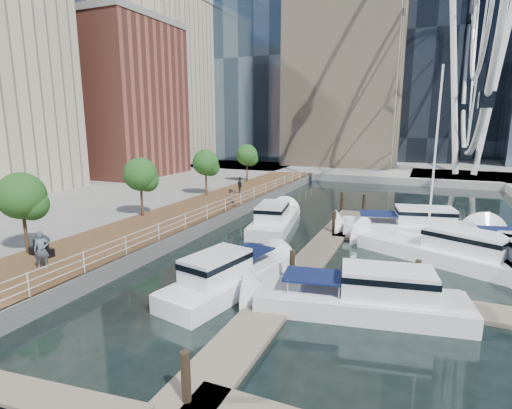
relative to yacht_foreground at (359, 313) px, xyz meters
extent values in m
plane|color=black|center=(-6.77, -6.07, 0.00)|extent=(520.00, 520.00, 0.00)
cube|color=brown|center=(-15.77, 8.93, 0.50)|extent=(6.00, 60.00, 1.00)
cube|color=#595954|center=(-12.77, 8.93, 0.50)|extent=(0.25, 60.00, 1.00)
cube|color=gray|center=(-6.77, 95.93, 0.50)|extent=(200.00, 114.00, 1.00)
cube|color=gray|center=(7.23, 45.93, 0.50)|extent=(14.00, 12.00, 1.00)
cube|color=#6D6051|center=(-3.77, 3.93, 0.10)|extent=(2.00, 32.00, 0.20)
cube|color=#6D6051|center=(2.23, 1.93, 0.10)|extent=(12.00, 2.00, 0.20)
cube|color=#6D6051|center=(2.23, 11.93, 0.10)|extent=(12.00, 2.00, 0.20)
cube|color=brown|center=(-36.77, 27.93, 11.00)|extent=(12.00, 14.00, 20.00)
cube|color=#BCAD8E|center=(-42.77, 43.93, 15.00)|extent=(14.00, 16.00, 28.00)
cylinder|color=white|center=(4.73, 45.93, 14.00)|extent=(0.80, 0.80, 26.00)
cylinder|color=white|center=(9.73, 45.93, 14.00)|extent=(0.80, 0.80, 26.00)
cylinder|color=#3F2B1C|center=(-18.17, -2.07, 2.20)|extent=(0.20, 0.20, 2.40)
sphere|color=#265B1E|center=(-18.17, -2.07, 4.30)|extent=(2.60, 2.60, 2.60)
cylinder|color=#3F2B1C|center=(-18.17, 7.93, 2.20)|extent=(0.20, 0.20, 2.40)
sphere|color=#265B1E|center=(-18.17, 7.93, 4.30)|extent=(2.60, 2.60, 2.60)
cylinder|color=#3F2B1C|center=(-18.17, 17.93, 2.20)|extent=(0.20, 0.20, 2.40)
sphere|color=#265B1E|center=(-18.17, 17.93, 4.30)|extent=(2.60, 2.60, 2.60)
cylinder|color=#3F2B1C|center=(-18.17, 27.93, 2.20)|extent=(0.20, 0.20, 2.40)
sphere|color=#265B1E|center=(-18.17, 27.93, 4.30)|extent=(2.60, 2.60, 2.60)
imported|color=slate|center=(-15.26, -3.45, 1.98)|extent=(0.83, 0.84, 1.96)
imported|color=#8A6B5F|center=(-13.28, 13.65, 1.83)|extent=(0.85, 0.96, 1.66)
imported|color=#353C42|center=(-15.37, 20.03, 1.87)|extent=(1.04, 1.00, 1.74)
camera|label=1|loc=(2.21, -16.81, 8.30)|focal=28.00mm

